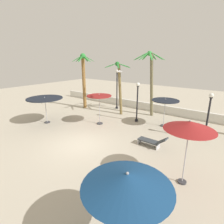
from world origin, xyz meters
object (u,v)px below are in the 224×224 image
Objects in this scene: patio_umbrella_3 at (190,126)px; patio_umbrella_0 at (127,181)px; palm_tree_1 at (119,81)px; lamp_post_0 at (117,86)px; palm_tree_2 at (151,75)px; patio_umbrella_1 at (99,98)px; seagull_0 at (119,72)px; palm_tree_3 at (84,76)px; patio_umbrella_4 at (45,99)px; lamp_post_1 at (208,115)px; lamp_post_2 at (137,100)px; patio_umbrella_2 at (165,102)px; lounge_chair_0 at (152,141)px.

patio_umbrella_0 is at bearing -96.73° from patio_umbrella_3.
lamp_post_0 is (-1.29, 1.44, -0.71)m from palm_tree_1.
palm_tree_2 is at bearing 0.94° from lamp_post_0.
seagull_0 reaches higher than patio_umbrella_1.
patio_umbrella_0 is 9.22m from seagull_0.
palm_tree_3 is at bearing 148.17° from patio_umbrella_1.
lamp_post_0 is at bearing 73.50° from patio_umbrella_4.
lamp_post_0 is 1.30× the size of lamp_post_1.
palm_tree_3 is 1.71× the size of lamp_post_2.
patio_umbrella_2 is 3.38m from lamp_post_1.
palm_tree_2 reaches higher than lounge_chair_0.
lamp_post_2 is at bearing -89.49° from palm_tree_2.
lamp_post_1 is (11.73, 4.63, -0.33)m from patio_umbrella_4.
patio_umbrella_3 is at bearing -40.71° from lamp_post_0.
palm_tree_1 reaches higher than patio_umbrella_4.
lounge_chair_0 is at bearing -78.22° from patio_umbrella_2.
seagull_0 is at bearing 165.34° from lounge_chair_0.
lounge_chair_0 is (-2.10, 6.36, -1.98)m from patio_umbrella_0.
lamp_post_2 reaches higher than patio_umbrella_4.
palm_tree_3 reaches higher than lamp_post_2.
lamp_post_2 is at bearing -31.41° from lamp_post_0.
seagull_0 is at bearing 20.90° from patio_umbrella_4.
palm_tree_2 is at bearing 138.74° from patio_umbrella_2.
patio_umbrella_4 is 0.58× the size of palm_tree_1.
patio_umbrella_1 reaches higher than lounge_chair_0.
patio_umbrella_4 is 12.62m from lamp_post_1.
lamp_post_2 is at bearing 131.60° from lounge_chair_0.
lamp_post_0 reaches higher than patio_umbrella_3.
palm_tree_2 reaches higher than patio_umbrella_1.
lamp_post_0 is (3.16, 1.85, -1.03)m from palm_tree_3.
patio_umbrella_1 is 3.31× the size of seagull_0.
palm_tree_1 is at bearing 141.95° from lounge_chair_0.
lounge_chair_0 is at bearing -40.13° from lamp_post_0.
patio_umbrella_3 reaches higher than patio_umbrella_2.
patio_umbrella_0 is 12.39m from patio_umbrella_4.
patio_umbrella_4 is 0.90× the size of lamp_post_1.
lounge_chair_0 is at bearing -14.66° from seagull_0.
patio_umbrella_0 is 0.76× the size of lamp_post_2.
patio_umbrella_0 reaches higher than patio_umbrella_1.
lamp_post_1 is at bearing 52.15° from lounge_chair_0.
patio_umbrella_4 is 9.55m from lounge_chair_0.
lamp_post_0 is (-9.65, 8.30, -0.22)m from patio_umbrella_3.
patio_umbrella_1 is (-7.50, 7.48, -0.11)m from patio_umbrella_0.
patio_umbrella_2 is (-2.92, 10.29, -0.31)m from patio_umbrella_0.
patio_umbrella_3 is 0.50× the size of palm_tree_2.
palm_tree_1 is 6.45× the size of seagull_0.
seagull_0 reaches higher than patio_umbrella_2.
lounge_chair_0 is at bearing 9.00° from patio_umbrella_4.
lamp_post_2 is (2.60, -0.94, -1.29)m from palm_tree_1.
palm_tree_2 reaches higher than patio_umbrella_2.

